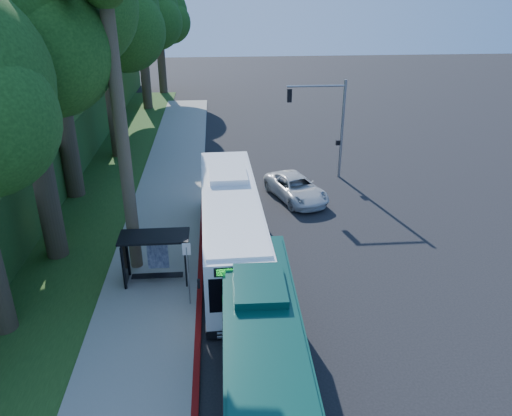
{
  "coord_description": "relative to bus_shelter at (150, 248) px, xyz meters",
  "views": [
    {
      "loc": [
        -3.92,
        -23.46,
        13.36
      ],
      "look_at": [
        -1.98,
        1.0,
        1.9
      ],
      "focal_mm": 35.0,
      "sensor_mm": 36.0,
      "label": 1
    }
  ],
  "objects": [
    {
      "name": "tree_4",
      "position": [
        -4.14,
        34.84,
        7.92
      ],
      "size": [
        8.4,
        8.0,
        14.14
      ],
      "color": "#382B1E",
      "rests_on": "ground"
    },
    {
      "name": "tree_2",
      "position": [
        -4.64,
        18.84,
        8.67
      ],
      "size": [
        8.82,
        8.4,
        15.12
      ],
      "color": "#382B1E",
      "rests_on": "ground"
    },
    {
      "name": "stop_sign_pole",
      "position": [
        1.86,
        -2.14,
        0.28
      ],
      "size": [
        0.35,
        0.06,
        3.17
      ],
      "color": "gray",
      "rests_on": "ground"
    },
    {
      "name": "red_curb",
      "position": [
        2.26,
        -1.14,
        -1.74
      ],
      "size": [
        0.25,
        30.0,
        0.13
      ],
      "primitive_type": "cube",
      "color": "maroon",
      "rests_on": "ground"
    },
    {
      "name": "teal_bus",
      "position": [
        4.59,
        -7.86,
        -0.03
      ],
      "size": [
        2.81,
        12.28,
        3.65
      ],
      "rotation": [
        0.0,
        0.0,
        -0.02
      ],
      "color": "#0A3A30",
      "rests_on": "ground"
    },
    {
      "name": "traffic_signal_pole",
      "position": [
        11.04,
        12.86,
        2.62
      ],
      "size": [
        4.1,
        0.3,
        7.0
      ],
      "color": "gray",
      "rests_on": "ground"
    },
    {
      "name": "sidewalk",
      "position": [
        -0.04,
        2.86,
        -1.75
      ],
      "size": [
        4.5,
        70.0,
        0.12
      ],
      "primitive_type": "cube",
      "color": "gray",
      "rests_on": "ground"
    },
    {
      "name": "grass_verge",
      "position": [
        -5.74,
        7.86,
        -1.78
      ],
      "size": [
        8.0,
        70.0,
        0.06
      ],
      "primitive_type": "cube",
      "color": "#234719",
      "rests_on": "ground"
    },
    {
      "name": "tree_5",
      "position": [
        -3.16,
        42.84,
        7.16
      ],
      "size": [
        7.35,
        7.0,
        12.86
      ],
      "color": "#382B1E",
      "rests_on": "ground"
    },
    {
      "name": "palm_tree",
      "position": [
        -0.94,
        1.36,
        10.57
      ],
      "size": [
        4.2,
        4.2,
        14.4
      ],
      "color": "#4C3F2D",
      "rests_on": "ground"
    },
    {
      "name": "ground",
      "position": [
        7.26,
        2.86,
        -1.81
      ],
      "size": [
        140.0,
        140.0,
        0.0
      ],
      "primitive_type": "plane",
      "color": "black",
      "rests_on": "ground"
    },
    {
      "name": "tree_0",
      "position": [
        -5.14,
        2.84,
        9.4
      ],
      "size": [
        8.4,
        8.0,
        15.7
      ],
      "color": "#382B1E",
      "rests_on": "ground"
    },
    {
      "name": "pickup",
      "position": [
        8.32,
        9.14,
        -1.05
      ],
      "size": [
        4.18,
        5.98,
        1.51
      ],
      "primitive_type": "imported",
      "rotation": [
        0.0,
        0.0,
        0.34
      ],
      "color": "silver",
      "rests_on": "ground"
    },
    {
      "name": "white_bus",
      "position": [
        3.85,
        2.13,
        0.13
      ],
      "size": [
        3.17,
        13.35,
        3.96
      ],
      "rotation": [
        0.0,
        0.0,
        0.03
      ],
      "color": "white",
      "rests_on": "ground"
    },
    {
      "name": "bus_shelter",
      "position": [
        0.0,
        0.0,
        0.0
      ],
      "size": [
        3.2,
        1.51,
        2.55
      ],
      "color": "black",
      "rests_on": "ground"
    }
  ]
}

